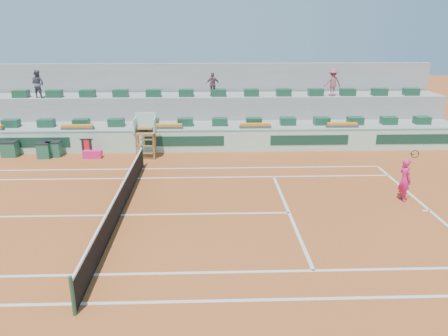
{
  "coord_description": "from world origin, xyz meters",
  "views": [
    {
      "loc": [
        3.39,
        -15.19,
        6.9
      ],
      "look_at": [
        4.0,
        2.5,
        1.0
      ],
      "focal_mm": 35.0,
      "sensor_mm": 36.0,
      "label": 1
    }
  ],
  "objects_px": {
    "drink_cooler_a": "(54,149)",
    "player_bag": "(93,154)",
    "umpire_chair": "(145,129)",
    "tennis_player": "(405,179)"
  },
  "relations": [
    {
      "from": "umpire_chair",
      "to": "drink_cooler_a",
      "type": "xyz_separation_m",
      "value": [
        -5.03,
        0.33,
        -1.12
      ]
    },
    {
      "from": "umpire_chair",
      "to": "player_bag",
      "type": "bearing_deg",
      "value": -178.94
    },
    {
      "from": "umpire_chair",
      "to": "drink_cooler_a",
      "type": "bearing_deg",
      "value": 176.2
    },
    {
      "from": "umpire_chair",
      "to": "drink_cooler_a",
      "type": "relative_size",
      "value": 2.86
    },
    {
      "from": "tennis_player",
      "to": "umpire_chair",
      "type": "bearing_deg",
      "value": 150.43
    },
    {
      "from": "player_bag",
      "to": "umpire_chair",
      "type": "bearing_deg",
      "value": 1.06
    },
    {
      "from": "drink_cooler_a",
      "to": "player_bag",
      "type": "bearing_deg",
      "value": -10.21
    },
    {
      "from": "umpire_chair",
      "to": "tennis_player",
      "type": "distance_m",
      "value": 12.97
    },
    {
      "from": "drink_cooler_a",
      "to": "tennis_player",
      "type": "relative_size",
      "value": 0.37
    },
    {
      "from": "player_bag",
      "to": "umpire_chair",
      "type": "relative_size",
      "value": 0.41
    }
  ]
}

